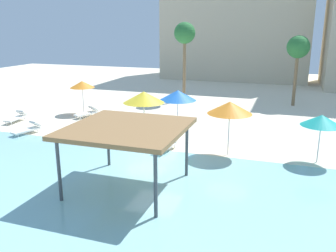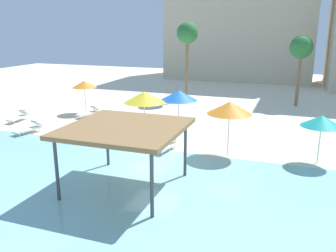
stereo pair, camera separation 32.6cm
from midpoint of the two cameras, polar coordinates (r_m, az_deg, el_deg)
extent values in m
plane|color=beige|center=(18.57, -2.61, -5.42)|extent=(80.00, 80.00, 0.00)
cube|color=#8CC6CC|center=(14.24, -10.50, -12.42)|extent=(44.00, 13.50, 0.04)
cylinder|color=#42474C|center=(17.65, -10.05, -2.39)|extent=(0.14, 0.14, 2.55)
cylinder|color=#42474C|center=(16.19, 2.42, -3.81)|extent=(0.14, 0.14, 2.55)
cylinder|color=#42474C|center=(14.52, -17.59, -6.87)|extent=(0.14, 0.14, 2.55)
cylinder|color=#42474C|center=(12.70, -2.73, -9.42)|extent=(0.14, 0.14, 2.55)
cube|color=olive|center=(14.69, -7.18, -0.35)|extent=(4.67, 4.67, 0.18)
cylinder|color=silver|center=(19.22, 9.14, -1.32)|extent=(0.06, 0.06, 2.26)
cone|color=orange|center=(18.86, 9.33, 2.91)|extent=(2.35, 2.35, 0.65)
cylinder|color=silver|center=(19.44, 22.44, -2.67)|extent=(0.06, 0.06, 1.91)
cone|color=teal|center=(19.12, 22.82, 0.84)|extent=(2.00, 2.00, 0.55)
cylinder|color=silver|center=(24.03, 1.15, 1.87)|extent=(0.06, 0.06, 1.93)
cone|color=blue|center=(23.76, 1.17, 4.92)|extent=(2.45, 2.45, 0.67)
cylinder|color=silver|center=(29.15, -13.68, 3.97)|extent=(0.06, 0.06, 2.05)
cone|color=orange|center=(28.93, -13.84, 6.46)|extent=(1.91, 1.91, 0.53)
cylinder|color=silver|center=(21.87, -4.24, 0.86)|extent=(0.06, 0.06, 2.23)
cone|color=yellow|center=(21.55, -4.32, 4.61)|extent=(2.48, 2.48, 0.68)
cylinder|color=white|center=(24.06, -23.15, -1.50)|extent=(0.05, 0.05, 0.22)
cylinder|color=white|center=(24.46, -23.76, -1.31)|extent=(0.05, 0.05, 0.22)
cylinder|color=white|center=(24.81, -20.37, -0.72)|extent=(0.05, 0.05, 0.22)
cylinder|color=white|center=(25.20, -21.01, -0.55)|extent=(0.05, 0.05, 0.22)
cube|color=white|center=(24.58, -22.09, -0.66)|extent=(1.07, 1.90, 0.10)
cube|color=white|center=(24.91, -20.75, 0.34)|extent=(0.72, 0.65, 0.40)
cylinder|color=white|center=(27.42, -23.98, 0.38)|extent=(0.05, 0.05, 0.22)
cylinder|color=white|center=(27.72, -24.74, 0.45)|extent=(0.05, 0.05, 0.22)
cylinder|color=white|center=(28.49, -22.15, 1.11)|extent=(0.05, 0.05, 0.22)
cylinder|color=white|center=(28.79, -22.91, 1.17)|extent=(0.05, 0.05, 0.22)
cube|color=white|center=(28.06, -23.47, 1.10)|extent=(0.68, 1.83, 0.10)
cube|color=white|center=(28.56, -22.60, 1.99)|extent=(0.62, 0.54, 0.40)
cylinder|color=white|center=(27.36, -14.13, 1.24)|extent=(0.05, 0.05, 0.22)
cylinder|color=white|center=(27.74, -14.74, 1.39)|extent=(0.05, 0.05, 0.22)
cylinder|color=white|center=(28.23, -11.83, 1.81)|extent=(0.05, 0.05, 0.22)
cylinder|color=white|center=(28.59, -12.44, 1.95)|extent=(0.05, 0.05, 0.22)
cube|color=white|center=(27.94, -13.29, 1.92)|extent=(1.17, 1.90, 0.10)
cube|color=white|center=(28.33, -12.15, 2.74)|extent=(0.74, 0.68, 0.40)
cylinder|color=white|center=(19.05, -1.32, -4.50)|extent=(0.05, 0.05, 0.22)
cylinder|color=white|center=(19.28, -2.58, -4.28)|extent=(0.05, 0.05, 0.22)
cylinder|color=white|center=(20.25, 0.65, -3.27)|extent=(0.05, 0.05, 0.22)
cylinder|color=white|center=(20.46, -0.55, -3.07)|extent=(0.05, 0.05, 0.22)
cube|color=white|center=(19.70, -0.93, -3.32)|extent=(0.87, 1.87, 0.10)
cube|color=white|center=(20.24, 0.07, -1.99)|extent=(0.67, 0.59, 0.40)
cylinder|color=white|center=(24.97, -9.89, 0.13)|extent=(0.05, 0.05, 0.22)
cylinder|color=white|center=(25.24, -10.78, 0.25)|extent=(0.05, 0.05, 0.22)
cylinder|color=white|center=(26.11, -8.07, 0.88)|extent=(0.05, 0.05, 0.22)
cylinder|color=white|center=(26.37, -8.94, 1.00)|extent=(0.05, 0.05, 0.22)
cube|color=white|center=(25.63, -9.42, 0.92)|extent=(0.81, 1.86, 0.10)
cube|color=white|center=(26.16, -8.52, 1.87)|extent=(0.66, 0.58, 0.40)
cylinder|color=brown|center=(33.10, 2.32, 8.99)|extent=(0.28, 0.28, 5.78)
sphere|color=#286B33|center=(32.89, 2.38, 14.60)|extent=(1.90, 1.90, 1.90)
cylinder|color=brown|center=(32.77, 19.34, 7.10)|extent=(0.28, 0.28, 4.67)
sphere|color=#286B33|center=(32.52, 19.77, 11.77)|extent=(1.90, 1.90, 1.90)
cube|color=beige|center=(50.38, 10.98, 16.84)|extent=(18.36, 10.89, 16.11)
camera|label=1|loc=(0.16, -90.47, -0.13)|focal=38.27mm
camera|label=2|loc=(0.16, 89.53, 0.13)|focal=38.27mm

